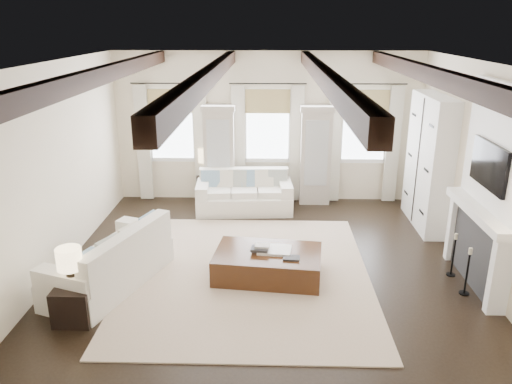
{
  "coord_description": "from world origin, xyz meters",
  "views": [
    {
      "loc": [
        0.05,
        -6.8,
        3.75
      ],
      "look_at": [
        -0.16,
        0.81,
        1.15
      ],
      "focal_mm": 35.0,
      "sensor_mm": 36.0,
      "label": 1
    }
  ],
  "objects_px": {
    "sofa_back": "(244,194)",
    "side_table_back": "(207,187)",
    "ottoman": "(268,265)",
    "sofa_left": "(113,263)",
    "side_table_front": "(75,304)"
  },
  "relations": [
    {
      "from": "sofa_back",
      "to": "side_table_back",
      "type": "bearing_deg",
      "value": 143.23
    },
    {
      "from": "ottoman",
      "to": "side_table_back",
      "type": "height_order",
      "value": "side_table_back"
    },
    {
      "from": "sofa_back",
      "to": "sofa_left",
      "type": "bearing_deg",
      "value": -119.0
    },
    {
      "from": "sofa_left",
      "to": "side_table_back",
      "type": "distance_m",
      "value": 3.98
    },
    {
      "from": "sofa_left",
      "to": "ottoman",
      "type": "bearing_deg",
      "value": 7.89
    },
    {
      "from": "sofa_left",
      "to": "side_table_back",
      "type": "relative_size",
      "value": 3.97
    },
    {
      "from": "sofa_left",
      "to": "side_table_front",
      "type": "xyz_separation_m",
      "value": [
        -0.23,
        -0.94,
        -0.11
      ]
    },
    {
      "from": "side_table_back",
      "to": "sofa_left",
      "type": "bearing_deg",
      "value": -103.38
    },
    {
      "from": "sofa_left",
      "to": "side_table_front",
      "type": "bearing_deg",
      "value": -103.86
    },
    {
      "from": "sofa_back",
      "to": "ottoman",
      "type": "bearing_deg",
      "value": -80.02
    },
    {
      "from": "side_table_front",
      "to": "sofa_back",
      "type": "bearing_deg",
      "value": 64.12
    },
    {
      "from": "sofa_left",
      "to": "ottoman",
      "type": "xyz_separation_m",
      "value": [
        2.3,
        0.32,
        -0.15
      ]
    },
    {
      "from": "ottoman",
      "to": "side_table_back",
      "type": "relative_size",
      "value": 2.78
    },
    {
      "from": "side_table_back",
      "to": "ottoman",
      "type": "bearing_deg",
      "value": -68.81
    },
    {
      "from": "sofa_back",
      "to": "ottoman",
      "type": "distance_m",
      "value": 2.95
    }
  ]
}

